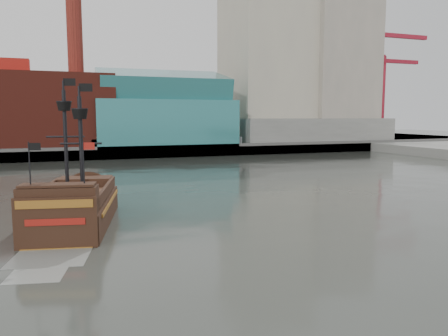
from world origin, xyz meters
name	(u,v)px	position (x,y,z in m)	size (l,w,h in m)	color
ground	(242,244)	(0.00, 0.00, 0.00)	(400.00, 400.00, 0.00)	#2D302A
promenade_far	(109,145)	(0.00, 92.00, 1.00)	(220.00, 60.00, 2.00)	slate
seawall	(123,153)	(0.00, 62.50, 1.30)	(220.00, 1.00, 2.60)	#4C4C49
skyline	(131,51)	(5.21, 84.56, 24.55)	(149.00, 45.00, 62.00)	brown
crane_a	(381,81)	(78.63, 82.00, 19.11)	(22.50, 4.00, 32.25)	slate
crane_b	(383,95)	(88.23, 92.00, 15.57)	(19.10, 4.00, 26.25)	slate
pirate_ship	(75,211)	(-10.41, 9.22, 1.12)	(8.20, 17.24, 12.41)	black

